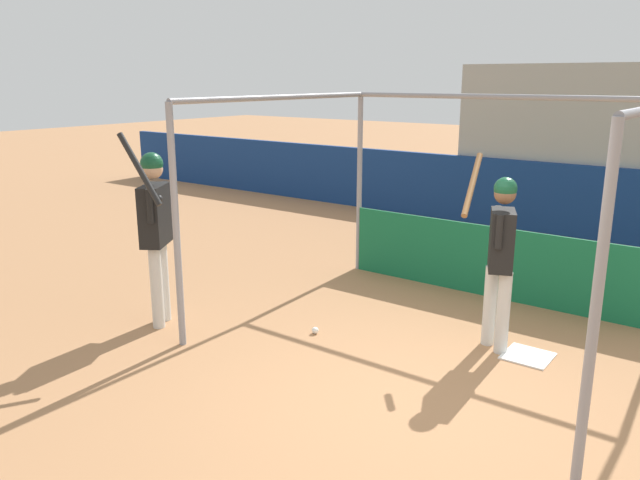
{
  "coord_description": "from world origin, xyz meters",
  "views": [
    {
      "loc": [
        2.23,
        -4.25,
        2.65
      ],
      "look_at": [
        -1.44,
        0.69,
        1.04
      ],
      "focal_mm": 35.0,
      "sensor_mm": 36.0,
      "label": 1
    }
  ],
  "objects": [
    {
      "name": "player_batter",
      "position": [
        0.15,
        1.48,
        1.05
      ],
      "size": [
        0.67,
        0.75,
        1.9
      ],
      "rotation": [
        0.0,
        0.0,
        1.98
      ],
      "color": "silver",
      "rests_on": "ground"
    },
    {
      "name": "bleacher_section",
      "position": [
        -0.0,
        8.35,
        1.45
      ],
      "size": [
        5.4,
        3.2,
        2.92
      ],
      "color": "#9E9E99",
      "rests_on": "ground"
    },
    {
      "name": "baseball",
      "position": [
        -1.5,
        0.69,
        0.04
      ],
      "size": [
        0.07,
        0.07,
        0.07
      ],
      "color": "white",
      "rests_on": "ground"
    },
    {
      "name": "ground_plane",
      "position": [
        0.0,
        0.0,
        0.0
      ],
      "size": [
        60.0,
        60.0,
        0.0
      ],
      "primitive_type": "plane",
      "color": "#A8754C"
    },
    {
      "name": "home_plate",
      "position": [
        0.51,
        1.48,
        0.01
      ],
      "size": [
        0.44,
        0.44,
        0.02
      ],
      "color": "white",
      "rests_on": "ground"
    },
    {
      "name": "batting_cage",
      "position": [
        -0.49,
        2.3,
        1.07
      ],
      "size": [
        3.94,
        3.35,
        2.46
      ],
      "color": "gray",
      "rests_on": "ground"
    },
    {
      "name": "player_waiting",
      "position": [
        -3.04,
        -0.1,
        1.17
      ],
      "size": [
        0.67,
        0.65,
        2.13
      ],
      "rotation": [
        0.0,
        0.0,
        -1.01
      ],
      "color": "silver",
      "rests_on": "ground"
    },
    {
      "name": "outfield_wall",
      "position": [
        0.0,
        6.69,
        0.62
      ],
      "size": [
        24.0,
        0.12,
        1.24
      ],
      "color": "navy",
      "rests_on": "ground"
    }
  ]
}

